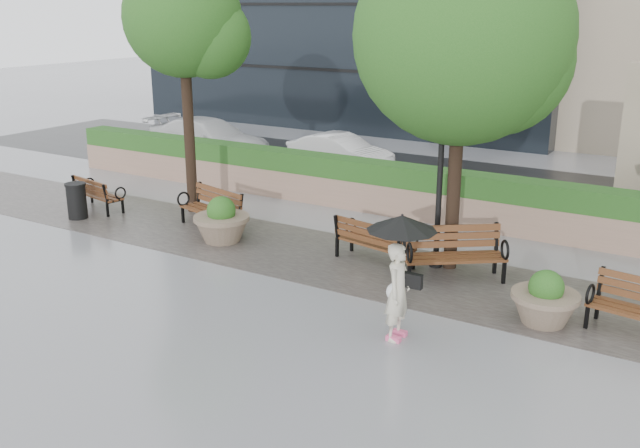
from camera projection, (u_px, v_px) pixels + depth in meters
The scene contains 17 objects.
ground at pixel (256, 307), 13.25m from camera, with size 100.00×100.00×0.00m, color gray.
cobble_strip at pixel (337, 260), 15.69m from camera, with size 28.00×3.20×0.01m, color #383330.
hedge_wall at pixel (413, 192), 18.76m from camera, with size 24.00×0.80×1.35m.
asphalt_street at pixel (465, 185), 22.22m from camera, with size 40.00×7.00×0.00m, color black.
bench_0 at pixel (99, 200), 19.45m from camera, with size 1.74×0.96×0.89m.
bench_1 at pixel (211, 217), 17.85m from camera, with size 1.95×1.16×0.98m.
bench_2 at pixel (374, 251), 15.43m from camera, with size 1.90×1.05×0.97m.
bench_3 at pixel (453, 265), 14.47m from camera, with size 2.11×1.85×1.09m.
planter_left at pixel (222, 224), 16.80m from camera, with size 1.32×1.32×1.10m.
planter_right at pixel (545, 303), 12.47m from camera, with size 1.19×1.19×0.99m.
trash_bin at pixel (77, 202), 18.62m from camera, with size 0.54×0.54×0.90m, color black.
lamppost at pixel (440, 180), 14.75m from camera, with size 0.28×0.28×4.31m.
tree_0 at pixel (190, 23), 17.93m from camera, with size 3.15×3.01×6.58m.
tree_1 at pixel (471, 42), 13.85m from camera, with size 4.29×4.29×6.96m.
car_left at pixel (209, 139), 25.79m from camera, with size 2.03×4.98×1.45m, color silver.
car_right at pixel (340, 153), 23.94m from camera, with size 1.31×3.74×1.23m, color silver.
pedestrian at pixel (400, 265), 11.67m from camera, with size 1.17×1.17×2.14m.
Camera 1 is at (7.37, -9.79, 5.40)m, focal length 40.00 mm.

